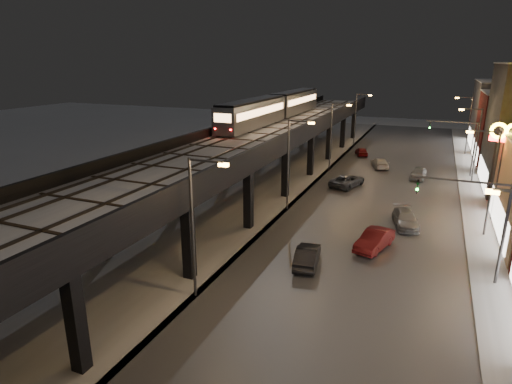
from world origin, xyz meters
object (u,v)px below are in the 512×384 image
(subway_train, at_px, (276,107))
(car_onc_red, at_px, (418,174))
(car_near_white, at_px, (307,256))
(car_onc_silver, at_px, (374,240))
(car_onc_white, at_px, (405,220))
(car_far_white, at_px, (361,152))
(car_mid_dark, at_px, (380,163))
(car_mid_silver, at_px, (347,181))

(subway_train, relative_size, car_onc_red, 7.91)
(subway_train, bearing_deg, car_near_white, -65.64)
(car_onc_silver, xyz_separation_m, car_onc_white, (1.88, 6.04, -0.07))
(car_far_white, relative_size, car_onc_white, 0.81)
(car_onc_red, bearing_deg, car_mid_dark, 146.47)
(car_onc_silver, bearing_deg, car_near_white, -115.27)
(car_onc_silver, bearing_deg, car_mid_dark, 112.07)
(car_mid_silver, height_order, car_far_white, car_mid_silver)
(car_onc_white, bearing_deg, car_mid_dark, 89.55)
(car_near_white, height_order, car_mid_dark, car_near_white)
(car_far_white, xyz_separation_m, car_onc_white, (8.71, -28.91, 0.04))
(car_mid_silver, bearing_deg, car_onc_red, -121.24)
(car_far_white, xyz_separation_m, car_onc_silver, (6.82, -34.94, 0.11))
(subway_train, distance_m, car_mid_dark, 16.40)
(car_far_white, distance_m, car_onc_silver, 35.60)
(car_near_white, height_order, car_mid_silver, car_mid_silver)
(car_near_white, bearing_deg, car_onc_red, -110.87)
(subway_train, xyz_separation_m, car_onc_silver, (17.24, -24.27, -7.47))
(subway_train, xyz_separation_m, car_far_white, (10.42, 10.67, -7.58))
(car_far_white, height_order, car_onc_white, car_onc_white)
(subway_train, height_order, car_mid_dark, subway_train)
(car_mid_silver, distance_m, car_onc_silver, 17.63)
(car_near_white, xyz_separation_m, car_onc_silver, (4.11, 4.74, 0.04))
(car_mid_silver, height_order, car_mid_dark, car_mid_silver)
(car_near_white, relative_size, car_mid_silver, 0.82)
(car_far_white, relative_size, car_onc_red, 0.92)
(car_near_white, xyz_separation_m, car_mid_dark, (0.97, 32.58, -0.05))
(car_mid_dark, height_order, car_far_white, car_mid_dark)
(car_mid_dark, relative_size, car_far_white, 1.22)
(car_near_white, height_order, car_onc_silver, car_onc_silver)
(car_near_white, relative_size, car_onc_white, 0.93)
(car_far_white, distance_m, car_onc_red, 14.41)
(car_near_white, xyz_separation_m, car_onc_white, (5.99, 10.77, -0.04))
(subway_train, height_order, car_far_white, subway_train)
(subway_train, xyz_separation_m, car_onc_white, (19.12, -18.23, -7.54))
(subway_train, xyz_separation_m, car_near_white, (13.13, -29.01, -7.51))
(car_near_white, xyz_separation_m, car_mid_silver, (-1.37, 21.50, 0.02))
(car_near_white, relative_size, car_mid_dark, 0.95)
(car_mid_dark, bearing_deg, car_far_white, -80.91)
(car_onc_white, xyz_separation_m, car_onc_red, (0.25, 17.61, 0.02))
(car_mid_silver, bearing_deg, car_near_white, 110.25)
(car_mid_silver, relative_size, car_mid_dark, 1.15)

